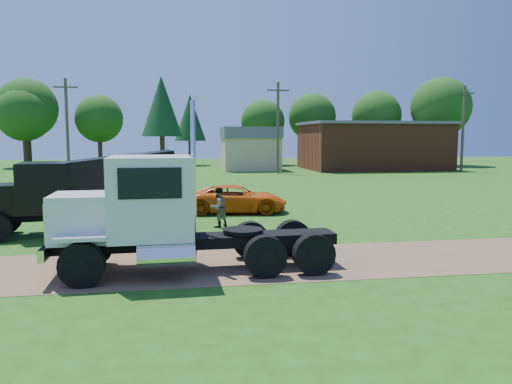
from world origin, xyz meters
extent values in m
plane|color=#25480F|center=(0.00, 0.00, 0.00)|extent=(140.00, 140.00, 0.00)
cube|color=brown|center=(0.00, 0.00, 0.01)|extent=(120.00, 4.20, 0.01)
cube|color=black|center=(-3.54, -0.42, 0.81)|extent=(7.60, 1.17, 0.30)
cylinder|color=black|center=(-6.44, -1.59, 0.56)|extent=(1.12, 0.38, 1.11)
cylinder|color=black|center=(-6.44, -1.59, 0.56)|extent=(0.40, 0.38, 0.39)
cylinder|color=black|center=(-6.50, 0.58, 0.56)|extent=(1.12, 0.38, 1.11)
cylinder|color=black|center=(-6.50, 0.58, 0.56)|extent=(0.40, 0.38, 0.39)
cylinder|color=black|center=(-1.89, -1.46, 0.56)|extent=(1.12, 0.38, 1.11)
cylinder|color=black|center=(-1.89, -1.46, 0.56)|extent=(0.40, 0.38, 0.39)
cylinder|color=black|center=(-1.95, 0.70, 0.56)|extent=(1.12, 0.38, 1.11)
cylinder|color=black|center=(-1.95, 0.70, 0.56)|extent=(0.40, 0.38, 0.39)
cylinder|color=black|center=(-0.58, -1.42, 0.56)|extent=(1.12, 0.38, 1.11)
cylinder|color=black|center=(-0.58, -1.42, 0.56)|extent=(0.40, 0.38, 0.39)
cylinder|color=black|center=(-0.64, 0.74, 0.56)|extent=(1.12, 0.38, 1.11)
cylinder|color=black|center=(-0.64, 0.74, 0.56)|extent=(0.40, 0.38, 0.39)
cube|color=silver|center=(-6.42, -0.50, 1.57)|extent=(1.87, 1.77, 1.21)
cube|color=silver|center=(-7.33, -0.53, 1.52)|extent=(0.12, 1.52, 1.01)
cube|color=silver|center=(-7.38, -0.53, 0.81)|extent=(0.22, 2.33, 0.30)
cube|color=silver|center=(-4.80, -0.46, 2.07)|extent=(2.19, 2.48, 2.12)
cube|color=black|center=(-5.84, -0.49, 2.53)|extent=(0.11, 2.02, 0.86)
cube|color=black|center=(-4.77, -1.68, 2.53)|extent=(1.52, 0.08, 0.76)
cube|color=black|center=(-4.84, 0.76, 2.53)|extent=(1.52, 0.08, 0.76)
cube|color=silver|center=(-6.44, -1.59, 1.21)|extent=(1.22, 0.49, 0.10)
cube|color=silver|center=(-6.50, 0.58, 1.21)|extent=(1.22, 0.49, 0.10)
cylinder|color=silver|center=(-4.42, -1.61, 0.71)|extent=(1.43, 0.65, 0.61)
cylinder|color=silver|center=(-3.66, 0.13, 2.32)|extent=(0.15, 0.15, 4.65)
cylinder|color=black|center=(-2.33, -0.39, 1.04)|extent=(1.14, 1.14, 0.12)
cube|color=black|center=(-7.71, 5.54, 0.72)|extent=(7.28, 1.78, 0.27)
cylinder|color=black|center=(-10.51, 6.15, 0.50)|extent=(1.02, 0.43, 0.99)
cylinder|color=black|center=(-10.51, 6.15, 0.50)|extent=(0.39, 0.37, 0.35)
cylinder|color=black|center=(-6.16, 4.77, 0.50)|extent=(1.02, 0.43, 0.99)
cylinder|color=black|center=(-6.16, 4.77, 0.50)|extent=(0.39, 0.37, 0.35)
cylinder|color=black|center=(-6.39, 6.65, 0.50)|extent=(1.02, 0.43, 0.99)
cylinder|color=black|center=(-6.39, 6.65, 0.50)|extent=(0.39, 0.37, 0.35)
cylinder|color=black|center=(-4.99, 4.92, 0.50)|extent=(1.02, 0.43, 0.99)
cylinder|color=black|center=(-4.99, 4.92, 0.50)|extent=(0.39, 0.37, 0.35)
cylinder|color=black|center=(-5.22, 6.80, 0.50)|extent=(1.02, 0.43, 0.99)
cylinder|color=black|center=(-5.22, 6.80, 0.50)|extent=(0.39, 0.37, 0.35)
cube|color=black|center=(-10.30, 5.22, 1.40)|extent=(1.80, 1.72, 1.08)
cube|color=black|center=(-8.87, 5.39, 1.81)|extent=(2.06, 2.37, 1.81)
cube|color=black|center=(-9.75, 5.29, 2.21)|extent=(0.26, 1.80, 0.72)
cube|color=black|center=(-6.09, 5.74, 2.03)|extent=(4.19, 2.63, 2.19)
imported|color=#D7580A|center=(-1.25, 9.74, 0.67)|extent=(5.01, 2.71, 1.33)
imported|color=#999999|center=(-2.47, 6.00, 0.81)|extent=(1.00, 0.97, 1.62)
cube|color=brown|center=(18.00, 40.00, 2.50)|extent=(15.00, 10.00, 5.00)
cube|color=#5D5D62|center=(18.00, 40.00, 5.15)|extent=(15.40, 10.40, 0.30)
cube|color=tan|center=(4.00, 40.00, 1.80)|extent=(6.00, 5.00, 3.60)
cube|color=#5D5D62|center=(4.00, 40.00, 4.10)|extent=(6.20, 5.40, 1.20)
cylinder|color=#4E402C|center=(-14.00, 35.00, 4.50)|extent=(0.28, 0.28, 9.00)
cube|color=#4E402C|center=(-14.00, 35.00, 8.20)|extent=(2.20, 0.14, 0.14)
cylinder|color=#4E402C|center=(6.00, 35.00, 4.50)|extent=(0.28, 0.28, 9.00)
cube|color=#4E402C|center=(6.00, 35.00, 8.20)|extent=(2.20, 0.14, 0.14)
cylinder|color=#4E402C|center=(26.00, 35.00, 4.50)|extent=(0.28, 0.28, 9.00)
cube|color=#4E402C|center=(26.00, 35.00, 8.20)|extent=(2.20, 0.14, 0.14)
cylinder|color=#321E14|center=(-21.62, 50.42, 1.91)|extent=(0.56, 0.56, 3.81)
sphere|color=#1B4010|center=(-21.62, 50.42, 7.08)|extent=(7.19, 7.19, 7.19)
cylinder|color=#321E14|center=(-13.63, 52.73, 1.59)|extent=(0.56, 0.56, 3.19)
sphere|color=#1B4010|center=(-13.63, 52.73, 5.92)|extent=(6.01, 6.01, 6.01)
cylinder|color=#321E14|center=(-2.15, 50.72, 1.59)|extent=(0.56, 0.56, 3.18)
cone|color=#0F3414|center=(-2.15, 50.72, 6.08)|extent=(4.00, 4.00, 5.90)
cylinder|color=#321E14|center=(7.17, 50.30, 1.51)|extent=(0.56, 0.56, 3.02)
sphere|color=#1B4010|center=(7.17, 50.30, 5.61)|extent=(5.70, 5.70, 5.70)
cylinder|color=#321E14|center=(14.37, 52.45, 1.71)|extent=(0.56, 0.56, 3.41)
sphere|color=#1B4010|center=(14.37, 52.45, 6.34)|extent=(6.44, 6.44, 6.44)
cylinder|color=#321E14|center=(29.28, 45.51, 1.99)|extent=(0.56, 0.56, 3.99)
sphere|color=#1B4010|center=(29.28, 45.51, 7.40)|extent=(7.52, 7.52, 7.52)
cylinder|color=#321E14|center=(-5.57, 45.10, 1.87)|extent=(0.56, 0.56, 3.73)
cone|color=#0F3414|center=(-5.57, 45.10, 7.15)|extent=(4.70, 4.70, 6.94)
cylinder|color=#321E14|center=(22.59, 50.01, 1.74)|extent=(0.56, 0.56, 3.48)
sphere|color=#1B4010|center=(22.59, 50.01, 6.46)|extent=(6.56, 6.56, 6.56)
cylinder|color=#321E14|center=(-21.68, 49.20, 1.70)|extent=(0.56, 0.56, 3.40)
sphere|color=#1B4010|center=(-21.68, 49.20, 6.31)|extent=(6.41, 6.41, 6.41)
camera|label=1|loc=(-4.16, -13.91, 3.64)|focal=35.00mm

